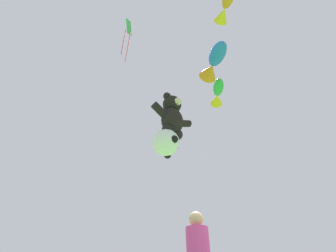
# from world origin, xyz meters

# --- Properties ---
(teddy_bear_kite) EXTENTS (2.37, 1.04, 2.41)m
(teddy_bear_kite) POSITION_xyz_m (2.08, 3.61, 7.34)
(teddy_bear_kite) COLOR black
(soccer_ball_kite) EXTENTS (1.20, 1.19, 1.10)m
(soccer_ball_kite) POSITION_xyz_m (1.52, 3.39, 5.53)
(soccer_ball_kite) COLOR white
(fish_kite_emerald) EXTENTS (1.79, 1.75, 0.67)m
(fish_kite_emerald) POSITION_xyz_m (4.46, 2.51, 9.45)
(fish_kite_emerald) COLOR green
(fish_kite_cobalt) EXTENTS (1.73, 2.21, 0.89)m
(fish_kite_cobalt) POSITION_xyz_m (2.79, 1.39, 9.61)
(fish_kite_cobalt) COLOR blue
(fish_kite_tangerine) EXTENTS (1.24, 1.53, 0.55)m
(fish_kite_tangerine) POSITION_xyz_m (1.07, -0.65, 9.71)
(fish_kite_tangerine) COLOR orange
(diamond_kite) EXTENTS (0.73, 0.64, 2.92)m
(diamond_kite) POSITION_xyz_m (-0.91, 3.41, 10.80)
(diamond_kite) COLOR green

